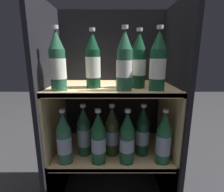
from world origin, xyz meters
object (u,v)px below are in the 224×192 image
(bottle_upper_front_2, at_px, (158,63))
(bottle_upper_front_0, at_px, (58,63))
(bottle_upper_front_1, at_px, (124,63))
(bottle_lower_back_2, at_px, (142,133))
(bottle_lower_front_2, at_px, (127,140))
(bottle_upper_back_0, at_px, (93,63))
(bottle_lower_front_1, at_px, (98,140))
(bottle_upper_back_1, at_px, (138,62))
(bottle_lower_back_0, at_px, (84,133))
(bottle_lower_back_1, at_px, (113,132))
(bottle_lower_front_0, at_px, (64,140))
(bottle_lower_front_3, at_px, (163,140))

(bottle_upper_front_2, bearing_deg, bottle_upper_front_0, 180.00)
(bottle_upper_front_1, relative_size, bottle_lower_back_2, 1.00)
(bottle_upper_front_2, bearing_deg, bottle_lower_front_2, 180.00)
(bottle_upper_back_0, bearing_deg, bottle_upper_front_2, -15.35)
(bottle_lower_front_1, bearing_deg, bottle_upper_front_1, 0.00)
(bottle_upper_back_1, relative_size, bottle_lower_front_2, 1.00)
(bottle_upper_front_2, height_order, bottle_lower_front_1, bottle_upper_front_2)
(bottle_upper_front_0, bearing_deg, bottle_lower_front_2, 0.00)
(bottle_lower_front_2, xyz_separation_m, bottle_lower_back_0, (-0.21, 0.08, -0.00))
(bottle_upper_front_1, xyz_separation_m, bottle_lower_back_1, (-0.05, 0.08, -0.34))
(bottle_upper_back_0, distance_m, bottle_upper_back_1, 0.21)
(bottle_upper_back_1, relative_size, bottle_lower_back_1, 1.00)
(bottle_upper_front_0, distance_m, bottle_lower_front_0, 0.34)
(bottle_upper_front_1, xyz_separation_m, bottle_upper_back_0, (-0.14, 0.08, -0.00))
(bottle_upper_front_2, xyz_separation_m, bottle_lower_front_3, (0.05, 0.00, -0.35))
(bottle_lower_front_0, xyz_separation_m, bottle_lower_back_0, (0.08, 0.08, -0.00))
(bottle_upper_front_0, relative_size, bottle_lower_back_2, 1.00)
(bottle_lower_back_1, xyz_separation_m, bottle_lower_back_2, (0.15, 0.00, -0.00))
(bottle_upper_back_0, height_order, bottle_lower_front_3, bottle_upper_back_0)
(bottle_upper_back_0, bearing_deg, bottle_upper_front_0, -151.21)
(bottle_upper_front_0, height_order, bottle_upper_back_0, same)
(bottle_upper_back_0, relative_size, bottle_lower_front_2, 1.00)
(bottle_upper_back_0, relative_size, bottle_lower_front_0, 1.00)
(bottle_lower_front_1, bearing_deg, bottle_lower_front_0, -180.00)
(bottle_upper_front_0, bearing_deg, bottle_upper_front_2, 0.00)
(bottle_upper_front_0, bearing_deg, bottle_lower_front_3, 0.00)
(bottle_lower_front_1, xyz_separation_m, bottle_lower_back_0, (-0.08, 0.08, -0.00))
(bottle_upper_back_0, height_order, bottle_lower_front_2, bottle_upper_back_0)
(bottle_lower_front_0, relative_size, bottle_lower_back_2, 1.00)
(bottle_upper_front_0, bearing_deg, bottle_upper_back_0, 28.79)
(bottle_upper_front_2, xyz_separation_m, bottle_upper_back_0, (-0.27, 0.08, -0.00))
(bottle_upper_back_0, bearing_deg, bottle_lower_front_2, -25.92)
(bottle_upper_front_2, bearing_deg, bottle_lower_back_2, 115.61)
(bottle_lower_front_2, xyz_separation_m, bottle_lower_back_2, (0.08, 0.08, -0.00))
(bottle_lower_back_0, relative_size, bottle_lower_back_1, 1.00)
(bottle_lower_back_0, bearing_deg, bottle_lower_front_2, -19.81)
(bottle_upper_front_1, bearing_deg, bottle_upper_back_0, 151.21)
(bottle_lower_back_1, bearing_deg, bottle_upper_back_1, 0.00)
(bottle_upper_front_1, distance_m, bottle_lower_front_1, 0.36)
(bottle_lower_front_1, distance_m, bottle_lower_back_0, 0.11)
(bottle_upper_front_0, xyz_separation_m, bottle_lower_front_2, (0.29, 0.00, -0.34))
(bottle_upper_front_2, bearing_deg, bottle_lower_front_3, 0.00)
(bottle_lower_front_2, distance_m, bottle_lower_back_0, 0.22)
(bottle_lower_front_3, bearing_deg, bottle_lower_back_0, 168.66)
(bottle_upper_front_2, bearing_deg, bottle_upper_back_0, 164.65)
(bottle_upper_front_1, relative_size, bottle_lower_back_0, 1.00)
(bottle_lower_back_0, xyz_separation_m, bottle_lower_back_2, (0.29, -0.00, 0.00))
(bottle_lower_front_2, height_order, bottle_lower_back_0, same)
(bottle_lower_front_1, distance_m, bottle_lower_front_3, 0.30)
(bottle_upper_front_0, distance_m, bottle_lower_back_0, 0.36)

